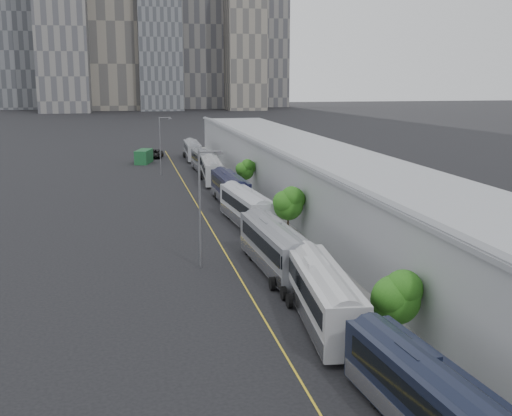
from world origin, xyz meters
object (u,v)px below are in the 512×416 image
object	(u,v)px
bus_5	(230,191)
street_lamp_far	(161,142)
street_lamp_near	(202,202)
bus_3	(275,251)
suv	(155,154)
bus_7	(203,163)
bus_8	(192,152)
bus_2	(323,301)
bus_4	(246,211)
shipping_container	(144,157)
bus_1	(430,408)
bus_6	(212,173)

from	to	relation	value
bus_5	street_lamp_far	distance (m)	27.37
street_lamp_near	street_lamp_far	size ratio (longest dim) A/B	1.05
bus_3	suv	size ratio (longest dim) A/B	2.32
street_lamp_far	bus_3	bearing A→B (deg)	-83.91
bus_7	street_lamp_far	bearing A→B (deg)	-167.04
bus_5	bus_8	size ratio (longest dim) A/B	1.04
bus_2	bus_7	distance (m)	68.57
bus_4	shipping_container	distance (m)	53.88
bus_4	street_lamp_near	xyz separation A→B (m)	(-6.40, -14.43, 3.95)
shipping_container	suv	bearing A→B (deg)	87.60
street_lamp_near	suv	world-z (taller)	street_lamp_near
bus_1	bus_4	world-z (taller)	bus_4
bus_3	bus_4	bearing A→B (deg)	84.68
suv	bus_6	bearing A→B (deg)	-68.20
bus_6	bus_3	bearing A→B (deg)	-87.36
bus_8	bus_2	bearing A→B (deg)	-88.69
bus_5	street_lamp_near	size ratio (longest dim) A/B	1.34
shipping_container	suv	xyz separation A→B (m)	(2.46, 7.61, -0.43)
bus_4	street_lamp_far	distance (m)	39.02
shipping_container	suv	size ratio (longest dim) A/B	0.98
bus_1	shipping_container	xyz separation A→B (m)	(-9.08, 95.16, -0.29)
bus_4	bus_7	world-z (taller)	bus_4
bus_3	bus_1	bearing A→B (deg)	-90.74
bus_2	street_lamp_near	size ratio (longest dim) A/B	1.36
bus_1	bus_5	size ratio (longest dim) A/B	0.96
bus_5	suv	xyz separation A→B (m)	(-6.77, 48.70, -0.80)
bus_7	shipping_container	distance (m)	16.00
bus_1	bus_3	bearing A→B (deg)	87.01
street_lamp_far	bus_4	bearing A→B (deg)	-80.20
bus_7	bus_6	bearing A→B (deg)	-93.03
bus_5	street_lamp_far	size ratio (longest dim) A/B	1.41
bus_4	shipping_container	bearing A→B (deg)	94.93
bus_4	suv	world-z (taller)	bus_4
bus_7	suv	distance (m)	21.72
bus_3	bus_7	distance (m)	56.59
bus_3	street_lamp_near	xyz separation A→B (m)	(-5.62, 2.00, 3.92)
bus_5	bus_6	world-z (taller)	bus_5
street_lamp_far	suv	bearing A→B (deg)	89.85
bus_1	bus_8	size ratio (longest dim) A/B	1.00
bus_8	bus_3	bearing A→B (deg)	-89.01
bus_2	bus_4	xyz separation A→B (m)	(0.47, 28.42, -0.01)
bus_2	street_lamp_far	bearing A→B (deg)	100.52
bus_2	bus_7	xyz separation A→B (m)	(0.83, 68.57, -0.13)
bus_3	bus_6	size ratio (longest dim) A/B	1.07
bus_3	bus_4	size ratio (longest dim) A/B	1.01
bus_4	bus_5	size ratio (longest dim) A/B	1.01
bus_5	bus_7	xyz separation A→B (m)	(0.14, 28.12, -0.11)
bus_2	bus_8	distance (m)	84.94
bus_2	bus_7	bearing A→B (deg)	94.57
street_lamp_far	suv	distance (m)	22.91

